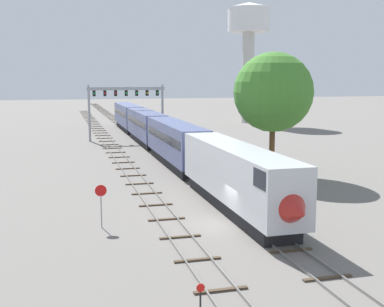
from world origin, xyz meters
name	(u,v)px	position (x,y,z in m)	size (l,w,h in m)	color
ground_plane	(224,224)	(0.00, 0.00, 0.00)	(400.00, 400.00, 0.00)	slate
track_main	(130,131)	(2.00, 60.00, 0.07)	(2.60, 200.00, 0.16)	slate
track_near	(111,146)	(-3.50, 40.00, 0.07)	(2.60, 160.00, 0.16)	slate
passenger_train	(158,133)	(2.00, 33.06, 2.60)	(3.04, 79.09, 4.80)	silver
signal_gantry	(126,99)	(-0.25, 47.02, 6.41)	(12.10, 0.49, 8.68)	#999BA0
water_tower	(249,30)	(29.44, 71.31, 19.92)	(9.22, 9.22, 25.63)	beige
switch_stand	(200,305)	(-5.10, -12.15, 0.52)	(0.36, 0.24, 1.46)	black
stop_sign	(101,200)	(-8.00, 1.33, 1.87)	(0.76, 0.08, 2.88)	gray
trackside_tree_left	(273,92)	(10.24, 15.23, 8.31)	(7.94, 7.94, 12.30)	brown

